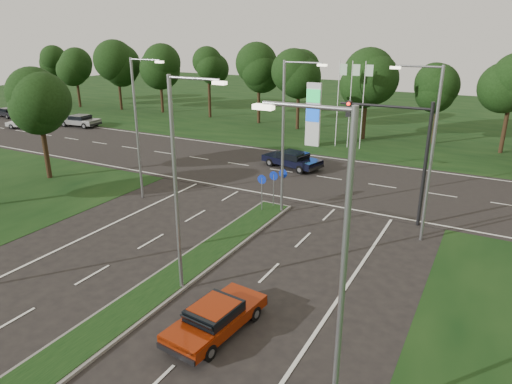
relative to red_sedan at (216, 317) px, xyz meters
The scene contains 19 objects.
ground 5.66m from the red_sedan, 131.53° to the right, with size 160.00×160.00×0.00m, color black.
verge_far 50.93m from the red_sedan, 94.20° to the left, with size 160.00×50.00×0.02m, color black.
cross_road 20.15m from the red_sedan, 100.67° to the left, with size 160.00×12.00×0.02m, color black.
median_kerb 3.78m from the red_sedan, behind, with size 2.00×26.00×0.12m, color slate.
streetlight_median_near 5.52m from the red_sedan, 146.76° to the left, with size 2.53×0.22×9.00m.
streetlight_median_far 12.89m from the red_sedan, 103.04° to the left, with size 2.53×0.22×9.00m.
streetlight_left_far 16.14m from the red_sedan, 140.86° to the left, with size 2.53×0.22×9.00m.
streetlight_right_far 13.58m from the red_sedan, 66.73° to the left, with size 2.53×0.22×9.00m.
streetlight_right_near 7.10m from the red_sedan, 23.57° to the right, with size 2.53×0.22×9.00m.
traffic_signal 14.77m from the red_sedan, 75.91° to the left, with size 5.10×0.42×7.00m.
median_signs 12.79m from the red_sedan, 107.01° to the left, with size 1.16×1.76×2.38m.
gas_pylon 29.91m from the red_sedan, 104.61° to the left, with size 5.80×1.26×8.00m.
tree_left_far 24.34m from the red_sedan, 155.80° to the left, with size 5.20×5.20×8.86m.
treeline_far 36.44m from the red_sedan, 95.80° to the left, with size 6.00×6.00×9.90m.
red_sedan is the anchor object (origin of this frame).
navy_sedan 21.89m from the red_sedan, 106.84° to the left, with size 5.18×3.12×1.33m.
far_car_a 42.92m from the red_sedan, 144.72° to the left, with size 4.87×2.45×1.35m.
far_car_b 44.93m from the red_sedan, 151.98° to the left, with size 4.29×2.76×1.14m.
far_car_c 54.14m from the red_sedan, 152.75° to the left, with size 4.35×2.34×1.19m.
Camera 1 is at (11.77, -7.55, 10.48)m, focal length 32.00 mm.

